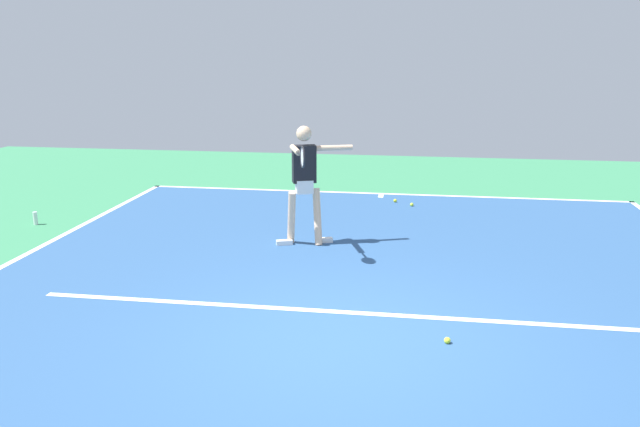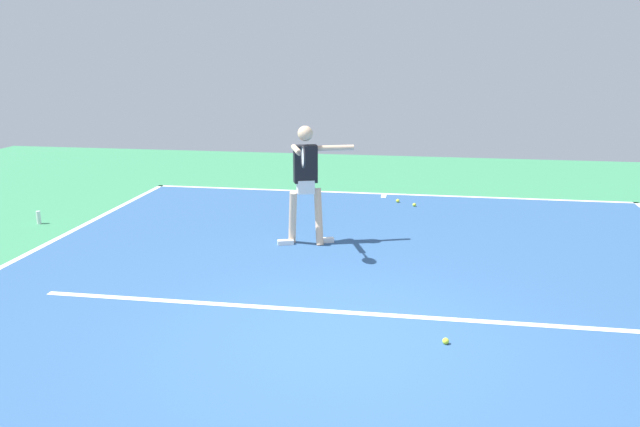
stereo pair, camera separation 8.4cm
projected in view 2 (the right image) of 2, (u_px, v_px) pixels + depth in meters
ground_plane at (341, 341)px, 6.36m from camera, size 23.29×23.29×0.00m
court_surface at (341, 341)px, 6.36m from camera, size 9.75×13.70×0.00m
court_line_baseline_near at (384, 194)px, 12.85m from camera, size 9.75×0.10×0.01m
court_line_service at (350, 313)px, 7.04m from camera, size 7.31×0.10×0.01m
court_line_centre_mark at (384, 196)px, 12.66m from camera, size 0.10×0.30×0.01m
tennis_player at (306, 177)px, 9.27m from camera, size 1.12×1.33×1.80m
tennis_ball_near_player at (398, 201)px, 12.12m from camera, size 0.07×0.07×0.07m
tennis_ball_far_corner at (446, 341)px, 6.28m from camera, size 0.07×0.07×0.07m
tennis_ball_by_baseline at (414, 205)px, 11.81m from camera, size 0.07×0.07×0.07m
water_bottle at (39, 217)px, 10.62m from camera, size 0.07×0.07×0.22m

